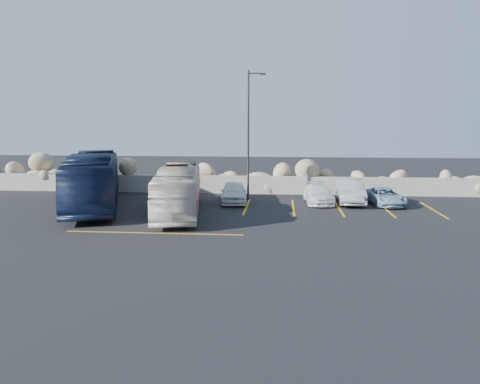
# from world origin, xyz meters

# --- Properties ---
(ground) EXTENTS (90.00, 90.00, 0.00)m
(ground) POSITION_xyz_m (0.00, 0.00, 0.00)
(ground) COLOR black
(ground) RESTS_ON ground
(seawall) EXTENTS (60.00, 0.40, 1.20)m
(seawall) POSITION_xyz_m (0.00, 12.00, 0.60)
(seawall) COLOR gray
(seawall) RESTS_ON ground
(riprap_pile) EXTENTS (54.00, 2.80, 2.60)m
(riprap_pile) POSITION_xyz_m (0.00, 13.20, 1.30)
(riprap_pile) COLOR #957E61
(riprap_pile) RESTS_ON ground
(parking_lines) EXTENTS (18.16, 9.36, 0.01)m
(parking_lines) POSITION_xyz_m (4.64, 5.57, 0.01)
(parking_lines) COLOR #C28A16
(parking_lines) RESTS_ON ground
(lamppost) EXTENTS (1.14, 0.18, 8.00)m
(lamppost) POSITION_xyz_m (2.56, 9.50, 4.30)
(lamppost) COLOR #312E2B
(lamppost) RESTS_ON ground
(vintage_bus) EXTENTS (3.53, 9.28, 2.52)m
(vintage_bus) POSITION_xyz_m (-0.89, 4.71, 1.26)
(vintage_bus) COLOR beige
(vintage_bus) RESTS_ON ground
(tour_coach) EXTENTS (6.10, 11.36, 3.10)m
(tour_coach) POSITION_xyz_m (-6.20, 6.14, 1.55)
(tour_coach) COLOR #0F1833
(tour_coach) RESTS_ON ground
(car_a) EXTENTS (1.87, 3.89, 1.28)m
(car_a) POSITION_xyz_m (1.72, 8.23, 0.64)
(car_a) COLOR white
(car_a) RESTS_ON ground
(car_b) EXTENTS (1.66, 4.34, 1.41)m
(car_b) POSITION_xyz_m (8.76, 8.76, 0.71)
(car_b) COLOR #A7A8AC
(car_b) RESTS_ON ground
(car_c) EXTENTS (1.80, 3.97, 1.13)m
(car_c) POSITION_xyz_m (6.82, 8.63, 0.56)
(car_c) COLOR white
(car_c) RESTS_ON ground
(car_d) EXTENTS (2.02, 3.78, 1.01)m
(car_d) POSITION_xyz_m (10.75, 8.32, 0.51)
(car_d) COLOR #8AA8C5
(car_d) RESTS_ON ground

